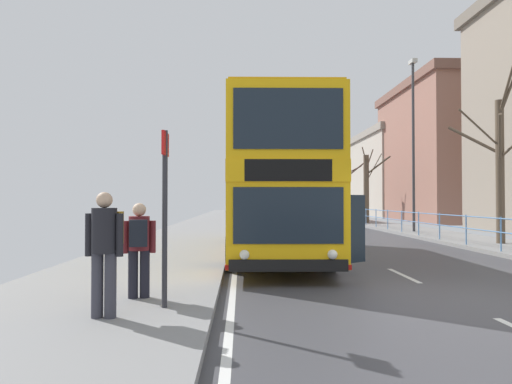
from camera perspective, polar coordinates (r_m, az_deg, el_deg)
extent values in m
cube|color=#414146|center=(8.77, 24.38, -12.71)|extent=(8.40, 140.00, 0.06)
cube|color=silver|center=(11.12, 18.36, -10.09)|extent=(0.12, 2.00, 0.00)
cube|color=silver|center=(15.68, 12.23, -7.48)|extent=(0.12, 2.00, 0.00)
cube|color=silver|center=(20.34, 8.92, -6.03)|extent=(0.12, 2.00, 0.00)
cube|color=silver|center=(25.06, 6.86, -5.10)|extent=(0.12, 2.00, 0.00)
cube|color=silver|center=(29.80, 5.46, -4.47)|extent=(0.12, 2.00, 0.00)
cube|color=silver|center=(34.56, 4.44, -4.01)|extent=(0.12, 2.00, 0.00)
cube|color=silver|center=(39.33, 3.67, -3.66)|extent=(0.12, 2.00, 0.00)
cube|color=silver|center=(44.11, 3.07, -3.39)|extent=(0.12, 2.00, 0.00)
cube|color=silver|center=(48.89, 2.59, -3.16)|extent=(0.12, 2.00, 0.00)
cube|color=silver|center=(53.67, 2.19, -2.98)|extent=(0.12, 2.00, 0.00)
cube|color=silver|center=(58.46, 1.86, -2.83)|extent=(0.12, 2.00, 0.00)
cube|color=silver|center=(7.91, -3.10, -13.86)|extent=(0.12, 133.00, 0.00)
cube|color=gray|center=(7.91, -5.71, -13.36)|extent=(0.20, 140.00, 0.14)
cube|color=gray|center=(8.31, -20.68, -12.69)|extent=(4.00, 140.00, 0.14)
cube|color=#F4B20F|center=(14.13, 2.33, -3.18)|extent=(2.70, 10.40, 1.78)
cube|color=#F4B20F|center=(14.13, 2.32, 1.36)|extent=(2.71, 10.45, 0.46)
cube|color=#F4B20F|center=(14.22, 2.32, 5.57)|extent=(2.70, 10.40, 1.62)
cube|color=#D0970D|center=(14.34, 2.32, 8.95)|extent=(2.62, 10.09, 0.08)
cube|color=#19232D|center=(8.94, 4.17, -3.01)|extent=(2.21, 0.07, 1.14)
cube|color=black|center=(8.96, 4.16, 2.80)|extent=(1.76, 0.06, 0.45)
cube|color=#19232D|center=(9.09, 4.15, 9.37)|extent=(2.21, 0.07, 1.23)
cube|color=black|center=(9.03, 4.18, -9.38)|extent=(2.39, 0.12, 0.24)
cube|color=#B2140F|center=(14.18, 2.33, -6.53)|extent=(2.73, 10.45, 0.10)
cube|color=#19232D|center=(14.50, 7.29, -2.14)|extent=(0.16, 8.08, 0.92)
cube|color=#19232D|center=(14.35, 7.42, 5.84)|extent=(0.19, 9.32, 0.97)
cube|color=#19232D|center=(14.37, -2.80, -2.15)|extent=(0.16, 8.08, 0.92)
cube|color=#19232D|center=(14.21, -2.83, 5.90)|extent=(0.19, 9.32, 0.97)
sphere|color=white|center=(9.11, 9.77, -7.90)|extent=(0.20, 0.20, 0.20)
sphere|color=white|center=(8.95, -1.49, -8.03)|extent=(0.20, 0.20, 0.20)
cube|color=#19232D|center=(10.25, 12.27, -4.63)|extent=(0.69, 0.48, 1.53)
cube|color=black|center=(10.48, 10.08, -4.57)|extent=(0.12, 0.90, 1.53)
cylinder|color=black|center=(11.36, 9.32, -7.31)|extent=(0.32, 1.05, 1.04)
cylinder|color=black|center=(11.19, -3.05, -7.41)|extent=(0.32, 1.05, 1.04)
cylinder|color=black|center=(17.53, 5.70, -5.13)|extent=(0.32, 1.05, 1.04)
cylinder|color=black|center=(17.43, -2.26, -5.16)|extent=(0.32, 1.05, 1.04)
cube|color=red|center=(38.43, 8.05, -1.26)|extent=(2.52, 10.09, 2.65)
cube|color=#19232D|center=(38.25, 6.23, -0.71)|extent=(0.09, 8.56, 1.27)
cube|color=#19232D|center=(38.65, 9.85, -0.71)|extent=(0.09, 8.56, 1.27)
cube|color=#19232D|center=(43.42, 6.96, -0.90)|extent=(2.10, 0.05, 1.59)
cylinder|color=black|center=(41.29, 5.77, -2.87)|extent=(0.29, 0.96, 0.96)
cylinder|color=black|center=(41.64, 8.96, -2.85)|extent=(0.29, 0.96, 0.96)
cylinder|color=black|center=(35.08, 7.04, -3.18)|extent=(0.29, 0.96, 0.96)
cylinder|color=black|center=(35.49, 10.78, -3.15)|extent=(0.29, 0.96, 0.96)
cylinder|color=#598CC6|center=(16.17, 28.88, -4.74)|extent=(0.05, 0.05, 1.09)
cylinder|color=#598CC6|center=(18.08, 25.32, -4.38)|extent=(0.05, 0.05, 1.09)
cylinder|color=#598CC6|center=(20.05, 22.46, -4.07)|extent=(0.05, 0.05, 1.09)
cylinder|color=#598CC6|center=(22.05, 20.11, -3.81)|extent=(0.05, 0.05, 1.09)
cylinder|color=#598CC6|center=(24.09, 18.17, -3.59)|extent=(0.05, 0.05, 1.09)
cylinder|color=#598CC6|center=(26.16, 16.52, -3.40)|extent=(0.05, 0.05, 1.09)
cylinder|color=#598CC6|center=(28.24, 15.12, -3.23)|extent=(0.05, 0.05, 1.09)
cylinder|color=#598CC6|center=(30.34, 13.91, -3.09)|extent=(0.05, 0.05, 1.09)
cylinder|color=#598CC6|center=(32.45, 12.86, -2.97)|extent=(0.05, 0.05, 1.09)
cylinder|color=#598CC6|center=(34.57, 11.94, -2.86)|extent=(0.05, 0.05, 1.09)
cylinder|color=#598CC6|center=(36.69, 11.12, -2.76)|extent=(0.05, 0.05, 1.09)
cylinder|color=#598CC6|center=(38.83, 10.40, -2.67)|extent=(0.05, 0.05, 1.09)
cylinder|color=#598CC6|center=(40.96, 9.75, -2.59)|extent=(0.05, 0.05, 1.09)
cylinder|color=#598CC6|center=(24.08, 18.16, -2.42)|extent=(0.04, 34.99, 0.04)
cylinder|color=#598CC6|center=(24.09, 18.16, -3.46)|extent=(0.04, 34.99, 0.04)
cylinder|color=black|center=(7.73, -15.47, -9.97)|extent=(0.19, 0.19, 0.83)
cylinder|color=black|center=(7.72, -14.06, -9.99)|extent=(0.19, 0.19, 0.83)
cylinder|color=maroon|center=(7.65, -14.74, -5.13)|extent=(0.40, 0.40, 0.56)
cylinder|color=maroon|center=(7.66, -16.40, -5.56)|extent=(0.12, 0.12, 0.53)
cylinder|color=maroon|center=(7.64, -13.09, -5.59)|extent=(0.12, 0.12, 0.53)
sphere|color=beige|center=(7.63, -14.73, -2.20)|extent=(0.26, 0.26, 0.22)
cube|color=black|center=(7.39, -14.83, -5.12)|extent=(0.31, 0.23, 0.43)
cylinder|color=#383842|center=(6.54, -18.15, -11.14)|extent=(0.18, 0.18, 0.93)
cylinder|color=#383842|center=(6.61, -19.67, -11.01)|extent=(0.18, 0.18, 0.93)
cylinder|color=black|center=(6.49, -18.87, -4.69)|extent=(0.38, 0.38, 0.62)
cylinder|color=black|center=(6.41, -17.06, -5.28)|extent=(0.11, 0.11, 0.59)
cylinder|color=black|center=(6.58, -20.63, -5.14)|extent=(0.11, 0.11, 0.59)
sphere|color=tan|center=(6.47, -18.85, -0.98)|extent=(0.24, 0.24, 0.22)
cube|color=olive|center=(6.72, -17.97, -4.39)|extent=(0.30, 0.21, 0.47)
cylinder|color=#2D2D33|center=(6.87, -11.61, -3.36)|extent=(0.08, 0.08, 2.67)
cube|color=red|center=(6.94, -11.54, 6.06)|extent=(0.04, 0.44, 0.36)
cylinder|color=#38383D|center=(24.89, 19.51, 5.42)|extent=(0.14, 0.14, 8.83)
cube|color=#B2B2AD|center=(25.80, 19.44, 15.47)|extent=(0.28, 0.60, 0.20)
cylinder|color=#423328|center=(41.74, 11.71, 0.40)|extent=(0.36, 0.36, 5.39)
cylinder|color=#423328|center=(41.24, 12.73, 2.85)|extent=(1.28, 1.60, 1.25)
cylinder|color=#423328|center=(41.22, 11.64, 1.86)|extent=(0.46, 1.17, 1.37)
cylinder|color=#423328|center=(41.41, 10.76, 2.22)|extent=(1.59, 0.56, 1.13)
cylinder|color=#423328|center=(41.72, 12.53, 2.83)|extent=(1.21, 0.62, 0.73)
cylinder|color=#423328|center=(42.21, 10.97, 2.14)|extent=(0.99, 1.20, 1.72)
cylinder|color=brown|center=(33.43, 13.95, 0.40)|extent=(0.40, 0.40, 4.95)
cylinder|color=brown|center=(32.94, 13.70, 4.66)|extent=(0.70, 1.25, 1.00)
cylinder|color=brown|center=(33.01, 14.34, 4.03)|extent=(0.24, 1.23, 1.39)
cylinder|color=brown|center=(33.01, 15.35, 3.28)|extent=(1.42, 1.56, 1.30)
cylinder|color=brown|center=(33.10, 14.86, 2.98)|extent=(0.88, 1.15, 2.00)
cylinder|color=brown|center=(19.20, 28.79, 2.32)|extent=(0.31, 0.31, 5.43)
cylinder|color=brown|center=(18.55, 28.79, 5.98)|extent=(0.89, 1.45, 1.65)
cylinder|color=brown|center=(19.02, 26.70, 7.34)|extent=(1.58, 0.14, 1.48)
cylinder|color=brown|center=(19.15, 29.54, 10.85)|extent=(0.14, 1.11, 1.49)
cylinder|color=brown|center=(19.06, 29.38, 11.24)|extent=(0.28, 1.25, 1.54)
cylinder|color=brown|center=(19.55, 26.09, 6.01)|extent=(1.46, 1.42, 1.28)
cube|color=#936656|center=(42.64, 25.93, 4.10)|extent=(12.15, 13.44, 11.09)
cube|color=brown|center=(43.56, 25.86, 11.84)|extent=(12.63, 13.97, 0.70)
cube|color=#B2A899|center=(54.67, 19.36, 1.67)|extent=(12.39, 16.85, 8.69)
cube|color=gray|center=(55.10, 19.33, 6.55)|extent=(12.88, 17.53, 0.70)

